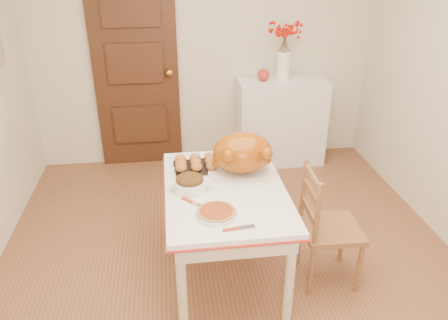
{
  "coord_description": "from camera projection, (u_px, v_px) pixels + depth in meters",
  "views": [
    {
      "loc": [
        -0.4,
        -2.46,
        2.15
      ],
      "look_at": [
        -0.06,
        0.08,
        0.89
      ],
      "focal_mm": 34.95,
      "sensor_mm": 36.0,
      "label": 1
    }
  ],
  "objects": [
    {
      "name": "floor",
      "position": [
        233.0,
        273.0,
        3.19
      ],
      "size": [
        3.5,
        4.0,
        0.0
      ],
      "primitive_type": "cube",
      "color": "brown",
      "rests_on": "ground"
    },
    {
      "name": "wall_back",
      "position": [
        204.0,
        45.0,
        4.41
      ],
      "size": [
        3.5,
        0.0,
        2.5
      ],
      "primitive_type": "cube",
      "color": "beige",
      "rests_on": "ground"
    },
    {
      "name": "door_back",
      "position": [
        136.0,
        69.0,
        4.4
      ],
      "size": [
        0.85,
        0.06,
        2.06
      ],
      "primitive_type": "cube",
      "color": "#3F2215",
      "rests_on": "ground"
    },
    {
      "name": "sideboard",
      "position": [
        280.0,
        122.0,
        4.66
      ],
      "size": [
        0.92,
        0.41,
        0.92
      ],
      "primitive_type": "cube",
      "color": "silver",
      "rests_on": "floor"
    },
    {
      "name": "kitchen_table",
      "position": [
        225.0,
        231.0,
        3.05
      ],
      "size": [
        0.81,
        1.19,
        0.71
      ],
      "primitive_type": null,
      "color": "white",
      "rests_on": "floor"
    },
    {
      "name": "chair_oak",
      "position": [
        331.0,
        226.0,
        2.97
      ],
      "size": [
        0.4,
        0.4,
        0.87
      ],
      "primitive_type": null,
      "rotation": [
        0.0,
        0.0,
        1.54
      ],
      "color": "#935732",
      "rests_on": "floor"
    },
    {
      "name": "berry_vase",
      "position": [
        284.0,
        51.0,
        4.32
      ],
      "size": [
        0.31,
        0.31,
        0.6
      ],
      "primitive_type": null,
      "color": "white",
      "rests_on": "sideboard"
    },
    {
      "name": "apple",
      "position": [
        263.0,
        75.0,
        4.41
      ],
      "size": [
        0.12,
        0.12,
        0.12
      ],
      "primitive_type": "sphere",
      "color": "red",
      "rests_on": "sideboard"
    },
    {
      "name": "turkey_platter",
      "position": [
        243.0,
        155.0,
        2.99
      ],
      "size": [
        0.56,
        0.49,
        0.3
      ],
      "primitive_type": null,
      "rotation": [
        0.0,
        0.0,
        -0.25
      ],
      "color": "#984008",
      "rests_on": "kitchen_table"
    },
    {
      "name": "pumpkin_pie",
      "position": [
        216.0,
        212.0,
        2.58
      ],
      "size": [
        0.31,
        0.31,
        0.05
      ],
      "primitive_type": "cylinder",
      "rotation": [
        0.0,
        0.0,
        -0.37
      ],
      "color": "#8B3715",
      "rests_on": "kitchen_table"
    },
    {
      "name": "stuffing_dish",
      "position": [
        190.0,
        183.0,
        2.84
      ],
      "size": [
        0.29,
        0.24,
        0.11
      ],
      "primitive_type": null,
      "rotation": [
        0.0,
        0.0,
        -0.11
      ],
      "color": "#523510",
      "rests_on": "kitchen_table"
    },
    {
      "name": "rolls_tray",
      "position": [
        196.0,
        163.0,
        3.13
      ],
      "size": [
        0.32,
        0.26,
        0.08
      ],
      "primitive_type": null,
      "rotation": [
        0.0,
        0.0,
        0.05
      ],
      "color": "#A45E2F",
      "rests_on": "kitchen_table"
    },
    {
      "name": "pie_server",
      "position": [
        239.0,
        228.0,
        2.47
      ],
      "size": [
        0.2,
        0.08,
        0.01
      ],
      "primitive_type": null,
      "rotation": [
        0.0,
        0.0,
        0.13
      ],
      "color": "silver",
      "rests_on": "kitchen_table"
    },
    {
      "name": "carving_knife",
      "position": [
        196.0,
        204.0,
        2.7
      ],
      "size": [
        0.21,
        0.21,
        0.01
      ],
      "primitive_type": null,
      "rotation": [
        0.0,
        0.0,
        -0.77
      ],
      "color": "silver",
      "rests_on": "kitchen_table"
    },
    {
      "name": "drinking_glass",
      "position": [
        223.0,
        152.0,
        3.26
      ],
      "size": [
        0.07,
        0.07,
        0.1
      ],
      "primitive_type": "cylinder",
      "rotation": [
        0.0,
        0.0,
        0.26
      ],
      "color": "white",
      "rests_on": "kitchen_table"
    },
    {
      "name": "shaker_pair",
      "position": [
        255.0,
        151.0,
        3.29
      ],
      "size": [
        0.11,
        0.07,
        0.1
      ],
      "primitive_type": null,
      "rotation": [
        0.0,
        0.0,
        -0.36
      ],
      "color": "white",
      "rests_on": "kitchen_table"
    }
  ]
}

